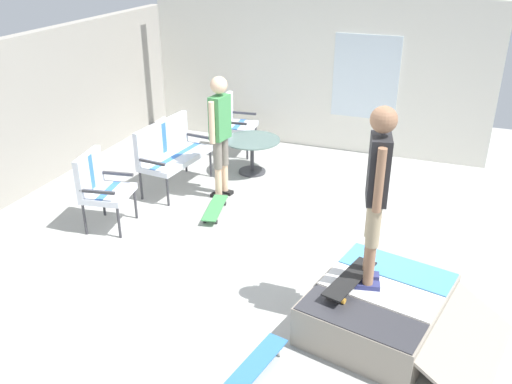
% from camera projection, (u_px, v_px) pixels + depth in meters
% --- Properties ---
extents(ground_plane, '(12.00, 12.00, 0.10)m').
position_uv_depth(ground_plane, '(269.00, 253.00, 6.82)').
color(ground_plane, '#A8A8A3').
extents(house_facade, '(0.23, 6.00, 2.65)m').
position_uv_depth(house_facade, '(316.00, 73.00, 9.60)').
color(house_facade, white).
rests_on(house_facade, ground_plane).
extents(skate_ramp, '(1.75, 2.00, 0.43)m').
position_uv_depth(skate_ramp, '(381.00, 309.00, 5.37)').
color(skate_ramp, gray).
rests_on(skate_ramp, ground_plane).
extents(patio_bench, '(1.30, 0.68, 1.02)m').
position_uv_depth(patio_bench, '(170.00, 149.00, 8.24)').
color(patio_bench, '#38383D').
rests_on(patio_bench, ground_plane).
extents(patio_chair_near_house, '(0.67, 0.60, 1.02)m').
position_uv_depth(patio_chair_near_house, '(232.00, 119.00, 9.55)').
color(patio_chair_near_house, '#38383D').
rests_on(patio_chair_near_house, ground_plane).
extents(patio_chair_by_wall, '(0.70, 0.65, 1.02)m').
position_uv_depth(patio_chair_by_wall, '(99.00, 184.00, 7.10)').
color(patio_chair_by_wall, '#38383D').
rests_on(patio_chair_by_wall, ground_plane).
extents(patio_table, '(0.90, 0.90, 0.57)m').
position_uv_depth(patio_table, '(252.00, 149.00, 8.81)').
color(patio_table, '#38383D').
rests_on(patio_table, ground_plane).
extents(person_watching, '(0.48, 0.28, 1.79)m').
position_uv_depth(person_watching, '(220.00, 128.00, 7.74)').
color(person_watching, black).
rests_on(person_watching, ground_plane).
extents(person_skater, '(0.47, 0.29, 1.79)m').
position_uv_depth(person_skater, '(377.00, 185.00, 4.95)').
color(person_skater, navy).
rests_on(person_skater, skate_ramp).
extents(skateboard_by_bench, '(0.82, 0.36, 0.10)m').
position_uv_depth(skateboard_by_bench, '(215.00, 208.00, 7.63)').
color(skateboard_by_bench, '#3F8C4C').
rests_on(skateboard_by_bench, ground_plane).
extents(skateboard_spare, '(0.82, 0.35, 0.10)m').
position_uv_depth(skateboard_spare, '(257.00, 363.00, 4.89)').
color(skateboard_spare, '#3372B2').
rests_on(skateboard_spare, ground_plane).
extents(skateboard_on_ramp, '(0.82, 0.40, 0.10)m').
position_uv_depth(skateboard_on_ramp, '(350.00, 279.00, 5.32)').
color(skateboard_on_ramp, black).
rests_on(skateboard_on_ramp, skate_ramp).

